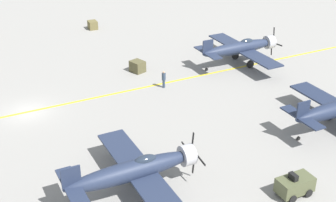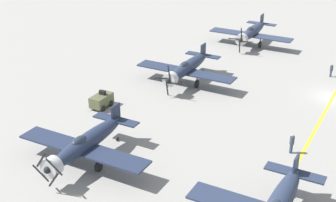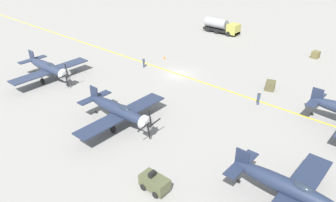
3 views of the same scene
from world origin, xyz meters
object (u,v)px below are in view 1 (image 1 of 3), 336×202
(tow_tractor, at_px, (295,185))
(supply_crate_mid_lane, at_px, (137,66))
(airplane_far_center, at_px, (241,48))
(supply_crate_by_tanker, at_px, (93,25))
(ground_crew_inspecting, at_px, (164,79))
(airplane_mid_right, at_px, (136,170))

(tow_tractor, relative_size, supply_crate_mid_lane, 1.71)
(airplane_far_center, bearing_deg, supply_crate_by_tanker, -149.72)
(ground_crew_inspecting, relative_size, supply_crate_mid_lane, 1.23)
(supply_crate_mid_lane, bearing_deg, airplane_far_center, 74.06)
(supply_crate_by_tanker, bearing_deg, airplane_mid_right, -14.09)
(tow_tractor, distance_m, ground_crew_inspecting, 20.04)
(ground_crew_inspecting, xyz_separation_m, supply_crate_by_tanker, (-22.09, -0.28, -0.43))
(ground_crew_inspecting, xyz_separation_m, supply_crate_mid_lane, (-5.11, -0.75, -0.39))
(ground_crew_inspecting, height_order, supply_crate_by_tanker, ground_crew_inspecting)
(supply_crate_by_tanker, bearing_deg, airplane_far_center, 28.75)
(supply_crate_by_tanker, xyz_separation_m, supply_crate_mid_lane, (16.97, -0.48, 0.05))
(tow_tractor, bearing_deg, ground_crew_inspecting, -179.12)
(supply_crate_by_tanker, distance_m, supply_crate_mid_lane, 16.98)
(airplane_far_center, bearing_deg, supply_crate_mid_lane, -104.41)
(tow_tractor, relative_size, supply_crate_by_tanker, 1.85)
(ground_crew_inspecting, bearing_deg, airplane_mid_right, -32.62)
(airplane_mid_right, height_order, tow_tractor, airplane_mid_right)
(airplane_far_center, relative_size, supply_crate_by_tanker, 8.55)
(supply_crate_mid_lane, bearing_deg, tow_tractor, 2.42)
(supply_crate_by_tanker, bearing_deg, ground_crew_inspecting, 0.72)
(tow_tractor, bearing_deg, supply_crate_mid_lane, -177.58)
(airplane_far_center, xyz_separation_m, tow_tractor, (21.83, -10.54, -1.22))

